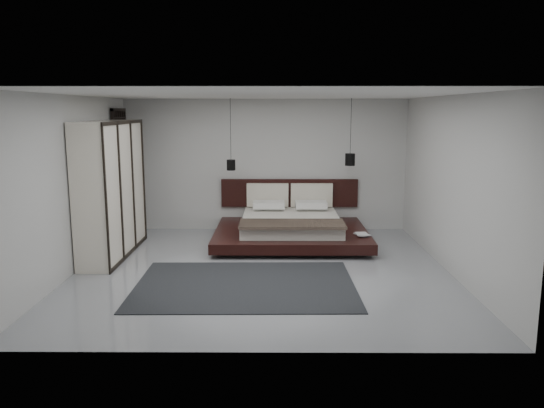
{
  "coord_description": "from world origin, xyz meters",
  "views": [
    {
      "loc": [
        0.21,
        -8.32,
        2.57
      ],
      "look_at": [
        0.15,
        1.2,
        0.87
      ],
      "focal_mm": 35.0,
      "sensor_mm": 36.0,
      "label": 1
    }
  ],
  "objects_px": {
    "pendant_left": "(231,165)",
    "rug": "(245,285)",
    "lattice_screen": "(121,173)",
    "pendant_right": "(350,159)",
    "bed": "(291,226)",
    "wardrobe": "(111,189)"
  },
  "relations": [
    {
      "from": "lattice_screen",
      "to": "wardrobe",
      "type": "relative_size",
      "value": 1.07
    },
    {
      "from": "lattice_screen",
      "to": "pendant_right",
      "type": "bearing_deg",
      "value": -0.88
    },
    {
      "from": "lattice_screen",
      "to": "wardrobe",
      "type": "xyz_separation_m",
      "value": [
        0.25,
        -1.52,
        -0.11
      ]
    },
    {
      "from": "wardrobe",
      "to": "rug",
      "type": "distance_m",
      "value": 3.23
    },
    {
      "from": "pendant_left",
      "to": "rug",
      "type": "height_order",
      "value": "pendant_left"
    },
    {
      "from": "bed",
      "to": "wardrobe",
      "type": "relative_size",
      "value": 1.2
    },
    {
      "from": "wardrobe",
      "to": "rug",
      "type": "relative_size",
      "value": 0.75
    },
    {
      "from": "lattice_screen",
      "to": "pendant_right",
      "type": "relative_size",
      "value": 1.94
    },
    {
      "from": "pendant_left",
      "to": "rug",
      "type": "distance_m",
      "value": 3.52
    },
    {
      "from": "lattice_screen",
      "to": "pendant_left",
      "type": "distance_m",
      "value": 2.27
    },
    {
      "from": "bed",
      "to": "wardrobe",
      "type": "bearing_deg",
      "value": -163.18
    },
    {
      "from": "pendant_right",
      "to": "rug",
      "type": "xyz_separation_m",
      "value": [
        -1.96,
        -3.17,
        -1.58
      ]
    },
    {
      "from": "pendant_left",
      "to": "rug",
      "type": "bearing_deg",
      "value": -81.86
    },
    {
      "from": "lattice_screen",
      "to": "bed",
      "type": "xyz_separation_m",
      "value": [
        3.46,
        -0.55,
        -1.0
      ]
    },
    {
      "from": "lattice_screen",
      "to": "bed",
      "type": "height_order",
      "value": "lattice_screen"
    },
    {
      "from": "lattice_screen",
      "to": "rug",
      "type": "xyz_separation_m",
      "value": [
        2.71,
        -3.24,
        -1.29
      ]
    },
    {
      "from": "pendant_right",
      "to": "wardrobe",
      "type": "xyz_separation_m",
      "value": [
        -4.42,
        -1.45,
        -0.39
      ]
    },
    {
      "from": "lattice_screen",
      "to": "pendant_right",
      "type": "height_order",
      "value": "pendant_right"
    },
    {
      "from": "pendant_left",
      "to": "pendant_right",
      "type": "xyz_separation_m",
      "value": [
        2.41,
        -0.0,
        0.11
      ]
    },
    {
      "from": "pendant_left",
      "to": "pendant_right",
      "type": "height_order",
      "value": "same"
    },
    {
      "from": "lattice_screen",
      "to": "wardrobe",
      "type": "height_order",
      "value": "lattice_screen"
    },
    {
      "from": "bed",
      "to": "pendant_right",
      "type": "bearing_deg",
      "value": 21.58
    }
  ]
}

